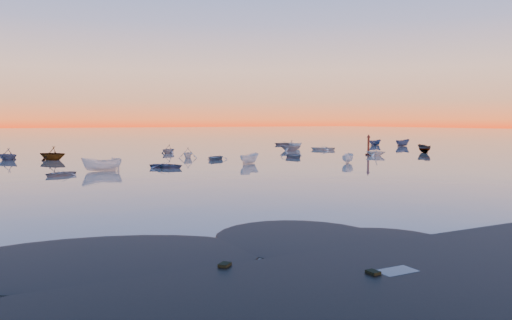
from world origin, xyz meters
TOP-DOWN VIEW (x-y plane):
  - ground at (0.00, 100.00)m, footprint 600.00×600.00m
  - mud_lobes at (0.00, -1.00)m, footprint 140.00×6.00m
  - moored_fleet at (0.00, 53.00)m, footprint 124.00×58.00m
  - boat_near_left at (-3.98, 37.33)m, footprint 4.14×4.10m
  - boat_near_center at (19.89, 33.07)m, footprint 3.70×3.75m
  - boat_near_right at (32.41, 41.83)m, footprint 3.43×3.20m
  - channel_marker at (32.75, 44.05)m, footprint 1.01×1.01m

SIDE VIEW (x-z plane):
  - ground at x=0.00m, z-range 0.00..0.00m
  - moored_fleet at x=0.00m, z-range -0.60..0.60m
  - boat_near_left at x=-3.98m, z-range -0.51..0.51m
  - boat_near_center at x=19.89m, z-range -0.64..0.64m
  - boat_near_right at x=32.41m, z-range -0.57..0.57m
  - mud_lobes at x=0.00m, z-range -0.03..0.05m
  - channel_marker at x=32.75m, z-range -0.38..3.21m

